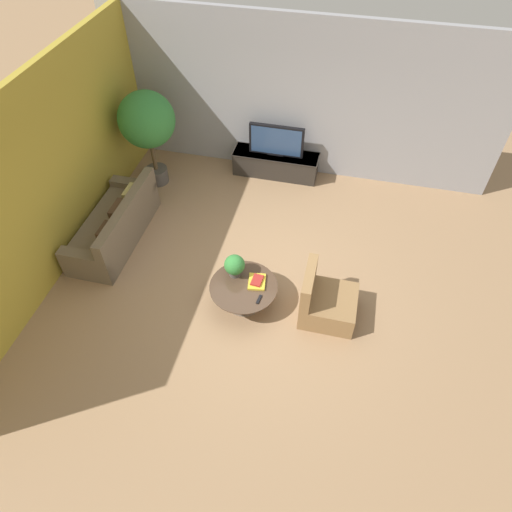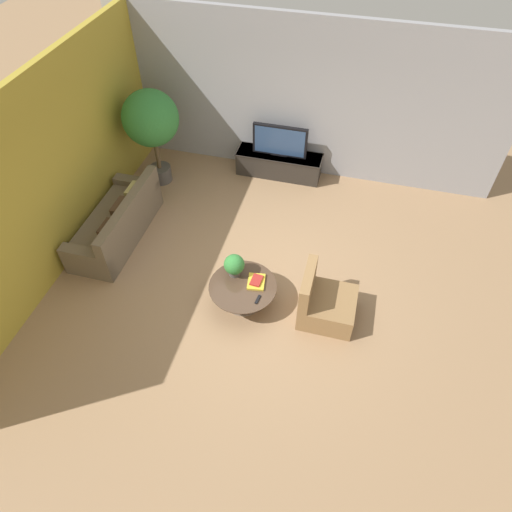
% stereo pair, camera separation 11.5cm
% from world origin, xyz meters
% --- Properties ---
extents(ground_plane, '(24.00, 24.00, 0.00)m').
position_xyz_m(ground_plane, '(0.00, 0.00, 0.00)').
color(ground_plane, '#9E7A56').
extents(back_wall_stone, '(7.40, 0.12, 3.00)m').
position_xyz_m(back_wall_stone, '(0.00, 3.26, 1.50)').
color(back_wall_stone, '#939399').
rests_on(back_wall_stone, ground).
extents(side_wall_left, '(0.12, 7.40, 3.00)m').
position_xyz_m(side_wall_left, '(-3.26, 0.20, 1.50)').
color(side_wall_left, gold).
rests_on(side_wall_left, ground).
extents(media_console, '(1.70, 0.50, 0.48)m').
position_xyz_m(media_console, '(-0.34, 2.94, 0.25)').
color(media_console, '#2D2823').
rests_on(media_console, ground).
extents(television, '(1.06, 0.13, 0.62)m').
position_xyz_m(television, '(-0.34, 2.94, 0.78)').
color(television, black).
rests_on(television, media_console).
extents(coffee_table, '(1.02, 1.02, 0.39)m').
position_xyz_m(coffee_table, '(-0.15, -0.38, 0.27)').
color(coffee_table, '#756656').
rests_on(coffee_table, ground).
extents(couch_by_wall, '(0.84, 2.07, 0.84)m').
position_xyz_m(couch_by_wall, '(-2.64, 0.47, 0.29)').
color(couch_by_wall, brown).
rests_on(couch_by_wall, ground).
extents(armchair_wicker, '(0.80, 0.76, 0.86)m').
position_xyz_m(armchair_wicker, '(1.08, -0.31, 0.27)').
color(armchair_wicker, olive).
rests_on(armchair_wicker, ground).
extents(potted_palm_tall, '(1.02, 1.02, 1.88)m').
position_xyz_m(potted_palm_tall, '(-2.58, 2.16, 1.31)').
color(potted_palm_tall, '#514C47').
rests_on(potted_palm_tall, ground).
extents(potted_plant_tabletop, '(0.31, 0.31, 0.37)m').
position_xyz_m(potted_plant_tabletop, '(-0.33, -0.19, 0.59)').
color(potted_plant_tabletop, '#514C47').
rests_on(potted_plant_tabletop, coffee_table).
extents(book_stack, '(0.29, 0.35, 0.07)m').
position_xyz_m(book_stack, '(0.03, -0.27, 0.41)').
color(book_stack, gold).
rests_on(book_stack, coffee_table).
extents(remote_black, '(0.06, 0.16, 0.02)m').
position_xyz_m(remote_black, '(0.14, -0.58, 0.40)').
color(remote_black, black).
rests_on(remote_black, coffee_table).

